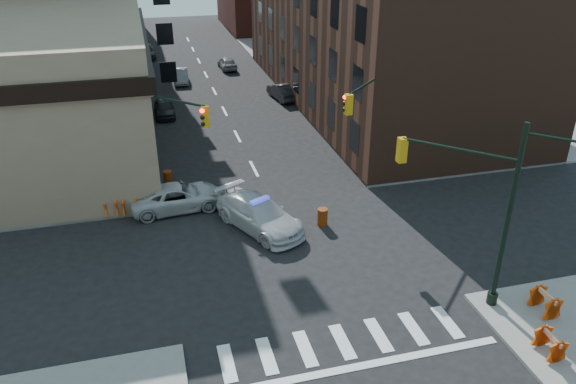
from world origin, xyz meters
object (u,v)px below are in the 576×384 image
parked_car_wnear (164,108)px  parked_car_wfar (181,76)px  pedestrian_a (82,182)px  pedestrian_b (37,204)px  police_car (259,214)px  barrel_road (322,217)px  parked_car_enear (282,91)px  barrel_bank (168,178)px  pickup (178,197)px  barricade_nw_a (126,205)px  barricade_se_a (545,303)px

parked_car_wnear → parked_car_wfar: (2.17, 9.64, -0.00)m
pedestrian_a → pedestrian_b: size_ratio=0.78×
police_car → barrel_road: bearing=-35.6°
parked_car_enear → pedestrian_a: (-15.85, -15.30, 0.23)m
parked_car_wnear → parked_car_wfar: bearing=76.9°
pedestrian_a → pedestrian_b: 3.38m
barrel_road → barrel_bank: 10.27m
police_car → pickup: size_ratio=1.08×
barrel_road → barricade_nw_a: barricade_nw_a is taller
pickup → pedestrian_b: bearing=83.2°
barrel_road → barrel_bank: size_ratio=1.03×
pedestrian_a → parked_car_enear: bearing=75.6°
barricade_se_a → parked_car_wfar: bearing=14.7°
pedestrian_b → barrel_road: size_ratio=2.10×
parked_car_wfar → parked_car_enear: parked_car_enear is taller
pickup → pedestrian_b: size_ratio=2.61×
police_car → parked_car_wnear: bearing=74.1°
barrel_road → parked_car_enear: bearing=81.1°
barrel_road → parked_car_wfar: bearing=99.0°
barrel_bank → barricade_se_a: barricade_se_a is taller
barrel_road → barricade_nw_a: (-9.96, 3.71, 0.18)m
parked_car_wfar → pedestrian_a: (-7.67, -22.99, 0.28)m
police_car → barricade_se_a: (9.75, -9.90, -0.19)m
barrel_road → barricade_nw_a: bearing=159.6°
parked_car_wfar → barrel_bank: 22.89m
parked_car_enear → barrel_bank: (-10.98, -15.03, -0.24)m
pedestrian_b → pickup: bearing=6.7°
parked_car_wnear → parked_car_enear: (10.34, 1.94, 0.05)m
parked_car_wnear → pedestrian_b: (-7.52, -16.06, 0.49)m
pickup → barrel_road: 8.14m
barrel_road → parked_car_wnear: bearing=109.0°
police_car → pedestrian_a: (-9.12, 6.18, 0.12)m
police_car → pedestrian_a: size_ratio=3.58×
barricade_se_a → barrel_bank: bearing=39.3°
parked_car_wnear → barricade_nw_a: parked_car_wnear is taller
pedestrian_a → pedestrian_b: pedestrian_b is taller
police_car → pedestrian_b: bearing=136.3°
pickup → barricade_se_a: size_ratio=4.11×
barrel_road → pickup: bearing=152.1°
parked_car_enear → police_car: bearing=64.8°
barricade_nw_a → parked_car_wnear: bearing=79.4°
police_car → pedestrian_b: size_ratio=2.81×
parked_car_wnear → barrel_road: parked_car_wnear is taller
police_car → pickup: police_car is taller
parked_car_wfar → barrel_bank: parked_car_wfar is taller
barricade_nw_a → parked_car_enear: bearing=53.8°
pedestrian_a → parked_car_wnear: bearing=99.2°
pedestrian_b → barricade_se_a: (20.88, -13.37, -0.52)m
pickup → barricade_nw_a: 2.77m
parked_car_enear → pedestrian_b: bearing=37.4°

